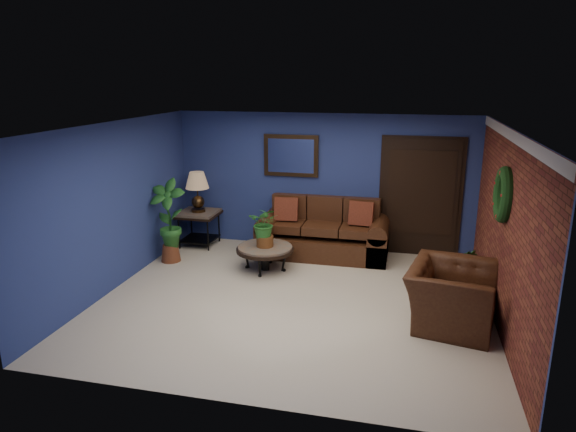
% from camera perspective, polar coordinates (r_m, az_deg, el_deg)
% --- Properties ---
extents(floor, '(5.50, 5.50, 0.00)m').
position_cam_1_polar(floor, '(7.53, 0.61, -9.33)').
color(floor, beige).
rests_on(floor, ground).
extents(wall_back, '(5.50, 0.04, 2.50)m').
position_cam_1_polar(wall_back, '(9.49, 3.93, 3.80)').
color(wall_back, navy).
rests_on(wall_back, ground).
extents(wall_left, '(0.04, 5.00, 2.50)m').
position_cam_1_polar(wall_left, '(8.13, -18.64, 1.06)').
color(wall_left, navy).
rests_on(wall_left, ground).
extents(wall_right_brick, '(0.04, 5.00, 2.50)m').
position_cam_1_polar(wall_right_brick, '(7.06, 22.99, -1.48)').
color(wall_right_brick, brown).
rests_on(wall_right_brick, ground).
extents(ceiling, '(5.50, 5.00, 0.02)m').
position_cam_1_polar(ceiling, '(6.87, 0.67, 9.97)').
color(ceiling, white).
rests_on(ceiling, wall_back).
extents(crown_molding, '(0.03, 5.00, 0.14)m').
position_cam_1_polar(crown_molding, '(6.83, 23.78, 8.06)').
color(crown_molding, white).
rests_on(crown_molding, wall_right_brick).
extents(wall_mirror, '(1.02, 0.06, 0.77)m').
position_cam_1_polar(wall_mirror, '(9.48, 0.34, 6.71)').
color(wall_mirror, '#422B16').
rests_on(wall_mirror, wall_back).
extents(closet_door, '(1.44, 0.06, 2.18)m').
position_cam_1_polar(closet_door, '(9.39, 14.47, 1.97)').
color(closet_door, black).
rests_on(closet_door, wall_back).
extents(wreath, '(0.16, 0.72, 0.72)m').
position_cam_1_polar(wreath, '(6.99, 22.83, 2.20)').
color(wreath, black).
rests_on(wreath, wall_right_brick).
extents(sofa, '(2.30, 0.99, 1.04)m').
position_cam_1_polar(sofa, '(9.31, 3.97, -2.22)').
color(sofa, '#402512').
rests_on(sofa, ground).
extents(coffee_table, '(0.96, 0.96, 0.41)m').
position_cam_1_polar(coffee_table, '(8.54, -2.57, -3.74)').
color(coffee_table, '#54504A').
rests_on(coffee_table, ground).
extents(end_table, '(0.73, 0.73, 0.66)m').
position_cam_1_polar(end_table, '(9.87, -9.87, -0.36)').
color(end_table, '#54504A').
rests_on(end_table, ground).
extents(table_lamp, '(0.44, 0.44, 0.73)m').
position_cam_1_polar(table_lamp, '(9.73, -10.04, 3.19)').
color(table_lamp, '#422B16').
rests_on(table_lamp, end_table).
extents(side_chair, '(0.47, 0.47, 0.94)m').
position_cam_1_polar(side_chair, '(9.29, 3.83, -1.04)').
color(side_chair, brown).
rests_on(side_chair, ground).
extents(armchair, '(1.28, 1.40, 0.79)m').
position_cam_1_polar(armchair, '(7.04, 17.72, -8.43)').
color(armchair, '#402512').
rests_on(armchair, ground).
extents(coffee_plant, '(0.49, 0.43, 0.67)m').
position_cam_1_polar(coffee_plant, '(8.41, -2.60, -1.02)').
color(coffee_plant, brown).
rests_on(coffee_plant, coffee_table).
extents(floor_plant, '(0.37, 0.30, 0.80)m').
position_cam_1_polar(floor_plant, '(7.79, 18.79, -6.07)').
color(floor_plant, brown).
rests_on(floor_plant, ground).
extents(tall_plant, '(0.67, 0.49, 1.46)m').
position_cam_1_polar(tall_plant, '(9.04, -13.14, -0.19)').
color(tall_plant, brown).
rests_on(tall_plant, ground).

